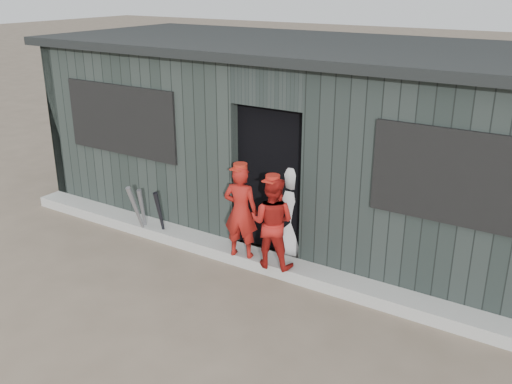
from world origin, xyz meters
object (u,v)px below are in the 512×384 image
Objects in this scene: bat_right at (160,216)px; player_red_right at (272,222)px; player_red_left at (241,212)px; dugout at (320,138)px; player_grey_back at (294,211)px; bat_left at (137,212)px; bat_mid at (143,212)px.

player_red_right is at bearing -1.57° from bat_right.
dugout is at bearing -108.50° from player_red_left.
dugout reaches higher than player_grey_back.
player_red_right is 0.14× the size of dugout.
player_red_left is (1.65, 0.12, 0.34)m from bat_left.
bat_mid is at bearing 6.14° from player_grey_back.
player_red_right reaches higher than bat_mid.
player_red_left is 0.92× the size of player_grey_back.
player_red_left is at bearing -0.57° from bat_mid.
player_red_left is 0.46m from player_red_right.
player_red_left is at bearing 4.05° from bat_left.
player_red_left is 1.90m from dugout.
bat_left is at bearing -151.84° from bat_right.
bat_mid is 0.55× the size of player_grey_back.
player_grey_back is 0.16× the size of dugout.
bat_left is 0.10× the size of dugout.
dugout is (1.80, 1.93, 0.88)m from bat_left.
bat_mid is at bearing -176.51° from bat_right.
bat_left is at bearing 9.65° from player_grey_back.
bat_left is 0.32m from bat_right.
bat_right is 0.09× the size of dugout.
player_red_right is at bearing 164.44° from player_red_left.
player_red_right is (2.13, -0.03, 0.36)m from bat_mid.
bat_right is 1.42m from player_red_left.
player_red_left is 0.14× the size of dugout.
bat_mid is at bearing -135.42° from dugout.
player_red_left is (1.67, -0.02, 0.39)m from bat_mid.
player_red_right is (0.46, -0.01, -0.03)m from player_red_left.
bat_left is at bearing -133.03° from dugout.
bat_right is 0.56× the size of player_grey_back.
player_red_left reaches higher than bat_right.
player_grey_back is (0.43, 0.59, -0.10)m from player_red_left.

